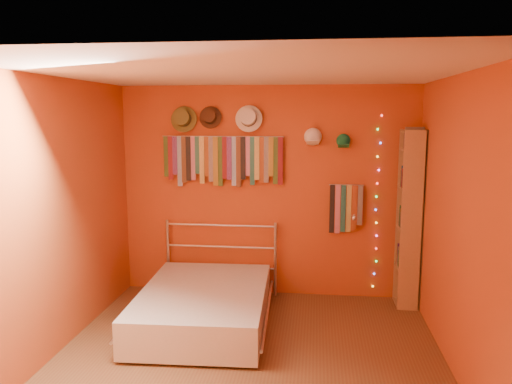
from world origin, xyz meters
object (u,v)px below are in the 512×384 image
at_px(reading_lamp, 354,217).
at_px(bookshelf, 413,218).
at_px(tie_rack, 223,158).
at_px(bed, 204,306).

distance_m(reading_lamp, bookshelf, 0.65).
relative_size(tie_rack, bookshelf, 0.72).
height_order(tie_rack, bed, tie_rack).
xyz_separation_m(tie_rack, bed, (-0.03, -0.98, -1.44)).
bearing_deg(reading_lamp, tie_rack, 174.46).
bearing_deg(bookshelf, tie_rack, 175.94).
xyz_separation_m(reading_lamp, bookshelf, (0.65, -0.01, 0.01)).
bearing_deg(bed, reading_lamp, 25.63).
bearing_deg(tie_rack, bed, -91.60).
relative_size(reading_lamp, bed, 0.15).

